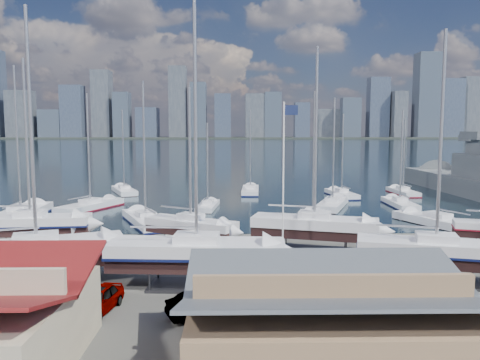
{
  "coord_description": "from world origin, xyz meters",
  "views": [
    {
      "loc": [
        -4.27,
        -44.89,
        10.04
      ],
      "look_at": [
        -3.3,
        8.0,
        4.48
      ],
      "focal_mm": 35.0,
      "sensor_mm": 36.0,
      "label": 1
    }
  ],
  "objects": [
    {
      "name": "ground",
      "position": [
        0.0,
        -10.0,
        0.0
      ],
      "size": [
        1400.0,
        1400.0,
        0.0
      ],
      "primitive_type": "plane",
      "color": "#605E59",
      "rests_on": "ground"
    },
    {
      "name": "water",
      "position": [
        0.0,
        300.0,
        -0.15
      ],
      "size": [
        1400.0,
        600.0,
        0.4
      ],
      "primitive_type": "cube",
      "color": "#172935",
      "rests_on": "ground"
    },
    {
      "name": "far_shore",
      "position": [
        0.0,
        560.0,
        1.1
      ],
      "size": [
        1400.0,
        80.0,
        2.2
      ],
      "primitive_type": "cube",
      "color": "#2D332D",
      "rests_on": "ground"
    },
    {
      "name": "skyline",
      "position": [
        -7.83,
        553.76,
        39.09
      ],
      "size": [
        639.14,
        43.8,
        107.69
      ],
      "color": "#475166",
      "rests_on": "far_shore"
    },
    {
      "name": "shed_grey",
      "position": [
        0.0,
        -26.0,
        2.15
      ],
      "size": [
        12.6,
        8.4,
        4.17
      ],
      "color": "#8C6B4C",
      "rests_on": "ground"
    },
    {
      "name": "sailboat_cradle_0",
      "position": [
        -21.55,
        -5.07,
        2.07
      ],
      "size": [
        10.15,
        3.67,
        16.06
      ],
      "rotation": [
        0.0,
        0.0,
        0.09
      ],
      "color": "#2D2D33",
      "rests_on": "ground"
    },
    {
      "name": "sailboat_cradle_1",
      "position": [
        -16.89,
        -15.08,
        2.16
      ],
      "size": [
        11.45,
        6.82,
        17.75
      ],
      "rotation": [
        0.0,
        0.0,
        0.36
      ],
      "color": "#2D2D33",
      "rests_on": "ground"
    },
    {
      "name": "sailboat_cradle_2",
      "position": [
        -7.77,
        -5.43,
        1.96
      ],
      "size": [
        8.33,
        6.11,
        13.68
      ],
      "rotation": [
        0.0,
        0.0,
        -0.52
      ],
      "color": "#2D2D33",
      "rests_on": "ground"
    },
    {
      "name": "sailboat_cradle_3",
      "position": [
        -6.51,
        -15.49,
        2.18
      ],
      "size": [
        11.55,
        3.93,
        18.19
      ],
      "rotation": [
        0.0,
        0.0,
        -0.07
      ],
      "color": "#2D2D33",
      "rests_on": "ground"
    },
    {
      "name": "sailboat_cradle_4",
      "position": [
        2.65,
        -6.62,
        2.12
      ],
      "size": [
        10.74,
        5.75,
        16.82
      ],
      "rotation": [
        0.0,
        0.0,
        -0.29
      ],
      "color": "#2D2D33",
      "rests_on": "ground"
    },
    {
      "name": "sailboat_cradle_5",
      "position": [
        9.23,
        -14.97,
        2.09
      ],
      "size": [
        10.58,
        5.5,
        16.43
      ],
      "rotation": [
        0.0,
        0.0,
        -0.27
      ],
      "color": "#2D2D33",
      "rests_on": "ground"
    },
    {
      "name": "sailboat_moored_0",
      "position": [
        -28.4,
        8.33,
        0.31
      ],
      "size": [
        3.93,
        12.26,
        18.12
      ],
      "rotation": [
        0.0,
        0.0,
        1.62
      ],
      "color": "black",
      "rests_on": "water"
    },
    {
      "name": "sailboat_moored_1",
      "position": [
        -22.31,
        14.45,
        0.31
      ],
      "size": [
        6.8,
        10.57,
        15.38
      ],
      "rotation": [
        0.0,
        0.0,
        1.15
      ],
      "color": "black",
      "rests_on": "water"
    },
    {
      "name": "sailboat_moored_2",
      "position": [
        -21.54,
        30.03,
        0.32
      ],
      "size": [
        6.04,
        9.55,
        14.01
      ],
      "rotation": [
        0.0,
        0.0,
        1.98
      ],
      "color": "black",
      "rests_on": "water"
    },
    {
      "name": "sailboat_moored_3",
      "position": [
        -13.5,
        4.77,
        0.31
      ],
      "size": [
        7.07,
        10.96,
        15.95
      ],
      "rotation": [
        0.0,
        0.0,
        1.99
      ],
      "color": "black",
      "rests_on": "water"
    },
    {
      "name": "sailboat_moored_4",
      "position": [
        -7.33,
        14.78,
        0.33
      ],
      "size": [
        2.92,
        7.85,
        11.58
      ],
      "rotation": [
        0.0,
        0.0,
        1.47
      ],
      "color": "black",
      "rests_on": "water"
    },
    {
      "name": "sailboat_moored_5",
      "position": [
        -1.21,
        30.02,
        0.31
      ],
      "size": [
        3.19,
        9.52,
        14.03
      ],
      "rotation": [
        0.0,
        0.0,
        1.51
      ],
      "color": "black",
      "rests_on": "water"
    },
    {
      "name": "sailboat_moored_6",
      "position": [
        4.41,
        4.13,
        0.31
      ],
      "size": [
        4.35,
        10.24,
        14.83
      ],
      "rotation": [
        0.0,
        0.0,
        1.41
      ],
      "color": "black",
      "rests_on": "water"
    },
    {
      "name": "sailboat_moored_7",
      "position": [
        8.98,
        15.41,
        0.32
      ],
      "size": [
        6.22,
        10.22,
        14.94
      ],
      "rotation": [
        0.0,
        0.0,
        1.19
      ],
      "color": "black",
      "rests_on": "water"
    },
    {
      "name": "sailboat_moored_8",
      "position": [
        12.58,
        25.68,
        0.31
      ],
      "size": [
        3.68,
        9.08,
        13.19
      ],
      "rotation": [
        0.0,
        0.0,
        1.71
      ],
      "color": "black",
      "rests_on": "water"
    },
    {
      "name": "sailboat_moored_9",
      "position": [
        17.55,
        3.45,
        0.32
      ],
      "size": [
        6.86,
        10.53,
        15.5
      ],
      "rotation": [
        0.0,
        0.0,
        2.0
      ],
      "color": "black",
      "rests_on": "water"
    },
    {
      "name": "sailboat_moored_10",
      "position": [
        18.07,
        16.03,
        0.31
      ],
      "size": [
        2.67,
        8.94,
        13.29
      ],
      "rotation": [
        0.0,
        0.0,
        1.55
      ],
      "color": "black",
      "rests_on": "water"
    },
    {
      "name": "sailboat_moored_11",
      "position": [
        22.9,
        28.06,
        0.31
      ],
      "size": [
        2.72,
        8.69,
        12.87
      ],
      "rotation": [
        0.0,
        0.0,
        1.61
      ],
      "color": "black",
      "rests_on": "water"
    },
    {
      "name": "car_a",
      "position": [
        -11.74,
        -19.68,
        0.72
      ],
      "size": [
        2.45,
        4.49,
        1.45
      ],
      "primitive_type": "imported",
      "rotation": [
        0.0,
        0.0,
        -0.18
      ],
      "color": "gray",
      "rests_on": "ground"
    },
    {
      "name": "car_b",
      "position": [
        -5.6,
        -20.44,
        0.72
      ],
      "size": [
        4.6,
        3.08,
        1.43
      ],
      "primitive_type": "imported",
      "rotation": [
        0.0,
        0.0,
        1.97
      ],
      "color": "gray",
      "rests_on": "ground"
    },
    {
      "name": "car_c",
      "position": [
        1.53,
        -18.34,
        0.69
      ],
      "size": [
        3.66,
        5.44,
        1.39
      ],
      "primitive_type": "imported",
      "rotation": [
        0.0,
        0.0,
        -0.3
      ],
      "color": "gray",
      "rests_on": "ground"
    },
    {
      "name": "car_d",
      "position": [
        6.54,
        -19.42,
        0.77
      ],
      "size": [
        2.29,
        5.34,
        1.53
      ],
      "primitive_type": "imported",
      "rotation": [
        0.0,
        0.0,
        -0.03
      ],
      "color": "gray",
      "rests_on": "ground"
    },
    {
      "name": "flagpole",
      "position": [
        -0.35,
        -10.64,
        7.01
      ],
      "size": [
        1.07,
        0.12,
        12.16
      ],
      "color": "white",
      "rests_on": "ground"
    }
  ]
}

